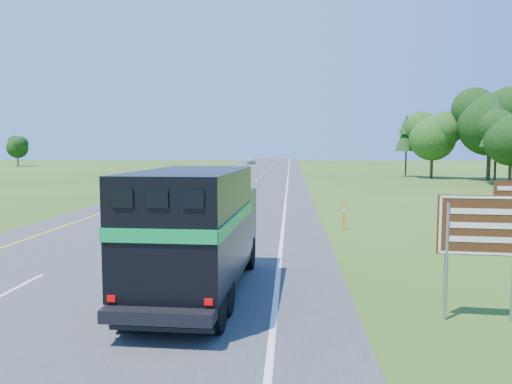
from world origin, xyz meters
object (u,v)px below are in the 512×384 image
Objects in this scene: far_car at (251,160)px; horse_truck at (197,228)px; exit_sign at (483,231)px; white_suv at (205,175)px.

horse_truck is at bearing -89.43° from far_car.
horse_truck is 104.17m from far_car.
exit_sign is (6.82, -1.47, 0.26)m from horse_truck.
exit_sign is at bearing -9.99° from horse_truck.
white_suv is at bearing -93.16° from far_car.
horse_truck is 1.12× the size of white_suv.
white_suv is at bearing 113.41° from exit_sign.
exit_sign reaches higher than white_suv.
white_suv is 2.13× the size of exit_sign.
exit_sign is (13.63, -42.21, 1.11)m from white_suv.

